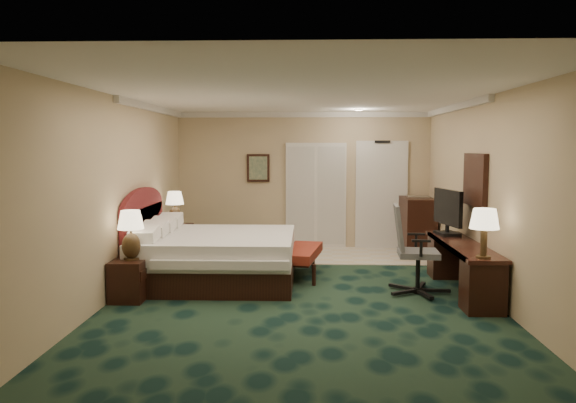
{
  "coord_description": "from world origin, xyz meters",
  "views": [
    {
      "loc": [
        0.07,
        -7.44,
        2.01
      ],
      "look_at": [
        -0.2,
        0.6,
        1.23
      ],
      "focal_mm": 35.0,
      "sensor_mm": 36.0,
      "label": 1
    }
  ],
  "objects_px": {
    "nightstand_far": "(175,244)",
    "minibar": "(417,225)",
    "bed_bench": "(302,262)",
    "bed": "(218,258)",
    "desk": "(462,268)",
    "tv": "(448,212)",
    "lamp_far": "(175,209)",
    "nightstand_near": "(129,280)",
    "desk_chair": "(418,249)",
    "lamp_near": "(131,235)"
  },
  "relations": [
    {
      "from": "lamp_near",
      "to": "minibar",
      "type": "xyz_separation_m",
      "value": [
        4.4,
        3.44,
        -0.33
      ]
    },
    {
      "from": "nightstand_far",
      "to": "lamp_near",
      "type": "distance_m",
      "value": 2.41
    },
    {
      "from": "nightstand_far",
      "to": "lamp_far",
      "type": "distance_m",
      "value": 0.63
    },
    {
      "from": "desk",
      "to": "minibar",
      "type": "height_order",
      "value": "minibar"
    },
    {
      "from": "lamp_near",
      "to": "lamp_far",
      "type": "bearing_deg",
      "value": 89.08
    },
    {
      "from": "nightstand_near",
      "to": "bed_bench",
      "type": "xyz_separation_m",
      "value": [
        2.26,
        1.46,
        -0.04
      ]
    },
    {
      "from": "bed",
      "to": "tv",
      "type": "distance_m",
      "value": 3.54
    },
    {
      "from": "desk",
      "to": "bed_bench",
      "type": "bearing_deg",
      "value": 158.37
    },
    {
      "from": "bed",
      "to": "tv",
      "type": "relative_size",
      "value": 2.54
    },
    {
      "from": "nightstand_near",
      "to": "desk",
      "type": "distance_m",
      "value": 4.53
    },
    {
      "from": "nightstand_far",
      "to": "minibar",
      "type": "height_order",
      "value": "minibar"
    },
    {
      "from": "nightstand_far",
      "to": "minibar",
      "type": "bearing_deg",
      "value": 13.94
    },
    {
      "from": "nightstand_near",
      "to": "tv",
      "type": "relative_size",
      "value": 0.6
    },
    {
      "from": "desk",
      "to": "tv",
      "type": "bearing_deg",
      "value": 92.04
    },
    {
      "from": "minibar",
      "to": "bed",
      "type": "bearing_deg",
      "value": -145.06
    },
    {
      "from": "nightstand_near",
      "to": "lamp_near",
      "type": "distance_m",
      "value": 0.6
    },
    {
      "from": "bed",
      "to": "desk_chair",
      "type": "bearing_deg",
      "value": -11.5
    },
    {
      "from": "tv",
      "to": "desk",
      "type": "bearing_deg",
      "value": -98.23
    },
    {
      "from": "tv",
      "to": "minibar",
      "type": "distance_m",
      "value": 2.21
    },
    {
      "from": "lamp_near",
      "to": "bed_bench",
      "type": "height_order",
      "value": "lamp_near"
    },
    {
      "from": "desk_chair",
      "to": "desk",
      "type": "bearing_deg",
      "value": 11.31
    },
    {
      "from": "bed",
      "to": "desk_chair",
      "type": "relative_size",
      "value": 1.85
    },
    {
      "from": "bed_bench",
      "to": "tv",
      "type": "relative_size",
      "value": 1.49
    },
    {
      "from": "lamp_near",
      "to": "desk_chair",
      "type": "height_order",
      "value": "desk_chair"
    },
    {
      "from": "bed",
      "to": "lamp_far",
      "type": "relative_size",
      "value": 3.85
    },
    {
      "from": "bed_bench",
      "to": "minibar",
      "type": "relative_size",
      "value": 1.25
    },
    {
      "from": "lamp_far",
      "to": "nightstand_far",
      "type": "bearing_deg",
      "value": 107.31
    },
    {
      "from": "nightstand_far",
      "to": "lamp_far",
      "type": "bearing_deg",
      "value": -72.69
    },
    {
      "from": "bed_bench",
      "to": "minibar",
      "type": "bearing_deg",
      "value": 52.66
    },
    {
      "from": "lamp_near",
      "to": "lamp_far",
      "type": "xyz_separation_m",
      "value": [
        0.04,
        2.3,
        0.1
      ]
    },
    {
      "from": "bed",
      "to": "nightstand_near",
      "type": "height_order",
      "value": "bed"
    },
    {
      "from": "nightstand_far",
      "to": "bed_bench",
      "type": "xyz_separation_m",
      "value": [
        2.21,
        -0.94,
        -0.11
      ]
    },
    {
      "from": "desk",
      "to": "minibar",
      "type": "distance_m",
      "value": 2.92
    },
    {
      "from": "bed_bench",
      "to": "bed",
      "type": "bearing_deg",
      "value": -153.8
    },
    {
      "from": "bed_bench",
      "to": "nightstand_far",
      "type": "bearing_deg",
      "value": 166.7
    },
    {
      "from": "lamp_far",
      "to": "tv",
      "type": "height_order",
      "value": "tv"
    },
    {
      "from": "nightstand_far",
      "to": "lamp_near",
      "type": "bearing_deg",
      "value": -90.51
    },
    {
      "from": "nightstand_far",
      "to": "desk_chair",
      "type": "bearing_deg",
      "value": -26.4
    },
    {
      "from": "bed_bench",
      "to": "tv",
      "type": "distance_m",
      "value": 2.35
    },
    {
      "from": "tv",
      "to": "minibar",
      "type": "xyz_separation_m",
      "value": [
        -0.03,
        2.15,
        -0.5
      ]
    },
    {
      "from": "lamp_near",
      "to": "lamp_far",
      "type": "height_order",
      "value": "lamp_far"
    },
    {
      "from": "bed",
      "to": "desk",
      "type": "distance_m",
      "value": 3.53
    },
    {
      "from": "desk_chair",
      "to": "tv",
      "type": "bearing_deg",
      "value": 58.85
    },
    {
      "from": "bed",
      "to": "tv",
      "type": "xyz_separation_m",
      "value": [
        3.46,
        0.25,
        0.67
      ]
    },
    {
      "from": "bed_bench",
      "to": "tv",
      "type": "bearing_deg",
      "value": 6.33
    },
    {
      "from": "nightstand_near",
      "to": "minibar",
      "type": "distance_m",
      "value": 5.65
    },
    {
      "from": "lamp_far",
      "to": "minibar",
      "type": "xyz_separation_m",
      "value": [
        4.37,
        1.14,
        -0.43
      ]
    },
    {
      "from": "lamp_far",
      "to": "bed_bench",
      "type": "xyz_separation_m",
      "value": [
        2.19,
        -0.89,
        -0.74
      ]
    },
    {
      "from": "nightstand_far",
      "to": "desk",
      "type": "distance_m",
      "value": 4.8
    },
    {
      "from": "bed",
      "to": "lamp_near",
      "type": "height_order",
      "value": "lamp_near"
    }
  ]
}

